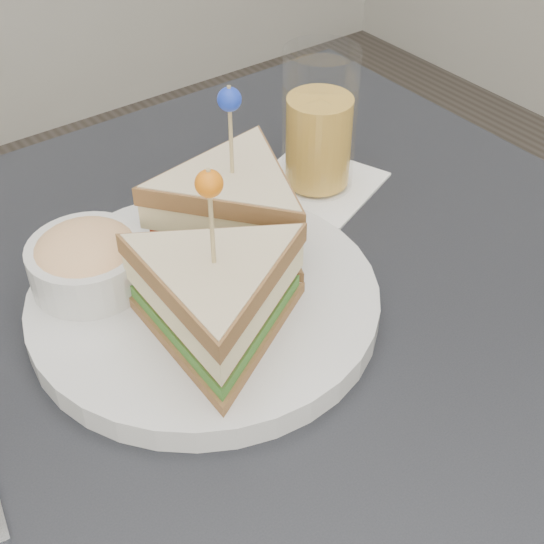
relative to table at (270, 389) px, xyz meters
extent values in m
cube|color=black|center=(0.00, 0.00, 0.06)|extent=(0.80, 0.80, 0.03)
cylinder|color=black|center=(0.35, 0.35, -0.31)|extent=(0.04, 0.04, 0.72)
cylinder|color=silver|center=(-0.03, 0.05, 0.08)|extent=(0.30, 0.30, 0.02)
cylinder|color=silver|center=(-0.03, 0.05, 0.10)|extent=(0.30, 0.30, 0.01)
cylinder|color=tan|center=(-0.05, 0.00, 0.20)|extent=(0.00, 0.00, 0.09)
sphere|color=orange|center=(-0.05, 0.00, 0.24)|extent=(0.02, 0.02, 0.02)
cylinder|color=tan|center=(0.03, 0.09, 0.20)|extent=(0.00, 0.00, 0.09)
sphere|color=#1630AA|center=(0.03, 0.09, 0.24)|extent=(0.02, 0.02, 0.02)
cylinder|color=silver|center=(-0.10, 0.12, 0.12)|extent=(0.10, 0.10, 0.04)
ellipsoid|color=#E0B772|center=(-0.10, 0.12, 0.13)|extent=(0.09, 0.09, 0.04)
cube|color=white|center=(0.17, 0.14, 0.08)|extent=(0.15, 0.15, 0.00)
cylinder|color=gold|center=(0.17, 0.14, 0.13)|extent=(0.09, 0.09, 0.09)
cylinder|color=white|center=(0.17, 0.14, 0.15)|extent=(0.10, 0.10, 0.15)
cube|color=white|center=(0.17, 0.15, 0.17)|extent=(0.02, 0.02, 0.02)
cube|color=white|center=(0.16, 0.13, 0.17)|extent=(0.02, 0.02, 0.02)
camera|label=1|loc=(-0.27, -0.36, 0.52)|focal=50.00mm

